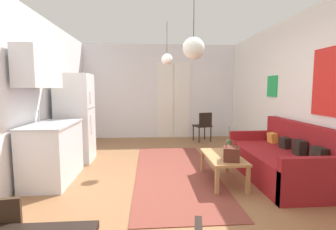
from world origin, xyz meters
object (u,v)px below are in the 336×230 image
object	(u,v)px
coffee_table	(223,159)
couch	(282,161)
bamboo_vase	(229,147)
refrigerator	(75,118)
handbag	(231,153)
pendant_lamp_far	(167,59)
pendant_lamp_near	(194,48)
accent_chair	(203,125)

from	to	relation	value
coffee_table	couch	bearing A→B (deg)	4.91
bamboo_vase	refrigerator	bearing A→B (deg)	154.93
bamboo_vase	handbag	bearing A→B (deg)	-102.35
coffee_table	refrigerator	bearing A→B (deg)	152.67
handbag	pendant_lamp_far	xyz separation A→B (m)	(-0.83, 1.44, 1.49)
refrigerator	pendant_lamp_far	world-z (taller)	pendant_lamp_far
pendant_lamp_far	bamboo_vase	bearing A→B (deg)	-50.89
coffee_table	pendant_lamp_near	distance (m)	1.85
bamboo_vase	refrigerator	size ratio (longest dim) A/B	0.26
accent_chair	bamboo_vase	bearing A→B (deg)	68.54
pendant_lamp_near	couch	bearing A→B (deg)	28.51
couch	bamboo_vase	world-z (taller)	couch
couch	handbag	xyz separation A→B (m)	(-0.96, -0.35, 0.24)
coffee_table	refrigerator	size ratio (longest dim) A/B	0.58
refrigerator	pendant_lamp_near	size ratio (longest dim) A/B	1.86
accent_chair	pendant_lamp_near	xyz separation A→B (m)	(-0.95, -3.76, 1.45)
pendant_lamp_near	accent_chair	bearing A→B (deg)	75.77
couch	handbag	distance (m)	1.04
accent_chair	pendant_lamp_far	distance (m)	2.62
bamboo_vase	accent_chair	xyz separation A→B (m)	(0.22, 2.90, -0.07)
coffee_table	pendant_lamp_near	world-z (taller)	pendant_lamp_near
accent_chair	coffee_table	bearing A→B (deg)	66.47
refrigerator	pendant_lamp_far	bearing A→B (deg)	-5.06
coffee_table	bamboo_vase	size ratio (longest dim) A/B	2.25
bamboo_vase	refrigerator	xyz separation A→B (m)	(-2.71, 1.27, 0.34)
pendant_lamp_far	handbag	bearing A→B (deg)	-60.20
accent_chair	pendant_lamp_near	world-z (taller)	pendant_lamp_near
couch	refrigerator	distance (m)	3.85
couch	pendant_lamp_far	xyz separation A→B (m)	(-1.78, 1.10, 1.73)
refrigerator	pendant_lamp_near	xyz separation A→B (m)	(1.98, -2.13, 1.05)
couch	pendant_lamp_near	world-z (taller)	pendant_lamp_near
coffee_table	refrigerator	xyz separation A→B (m)	(-2.60, 1.34, 0.51)
refrigerator	pendant_lamp_far	xyz separation A→B (m)	(1.81, -0.16, 1.14)
refrigerator	pendant_lamp_far	size ratio (longest dim) A/B	2.12
refrigerator	handbag	bearing A→B (deg)	-31.31
handbag	pendant_lamp_near	bearing A→B (deg)	-141.27
accent_chair	pendant_lamp_far	world-z (taller)	pendant_lamp_far
pendant_lamp_far	pendant_lamp_near	bearing A→B (deg)	-85.16
pendant_lamp_near	pendant_lamp_far	distance (m)	1.98
handbag	pendant_lamp_far	world-z (taller)	pendant_lamp_far
refrigerator	couch	bearing A→B (deg)	-19.28
pendant_lamp_far	accent_chair	bearing A→B (deg)	57.91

